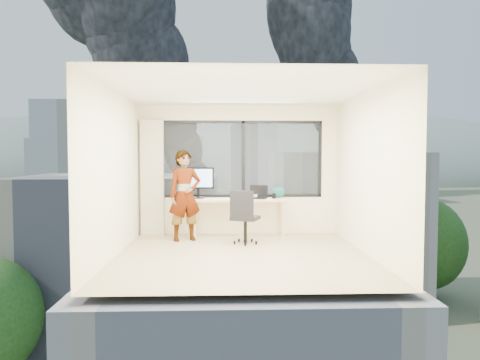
{
  "coord_description": "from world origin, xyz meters",
  "views": [
    {
      "loc": [
        -0.28,
        -6.86,
        1.56
      ],
      "look_at": [
        0.0,
        1.0,
        1.15
      ],
      "focal_mm": 32.6,
      "sensor_mm": 36.0,
      "label": 1
    }
  ],
  "objects_px": {
    "chair": "(245,216)",
    "monitor": "(198,182)",
    "desk": "(239,218)",
    "game_console": "(256,196)",
    "handbag": "(278,192)",
    "person": "(185,196)",
    "laptop": "(257,193)"
  },
  "relations": [
    {
      "from": "chair",
      "to": "monitor",
      "type": "distance_m",
      "value": 1.36
    },
    {
      "from": "person",
      "to": "laptop",
      "type": "height_order",
      "value": "person"
    },
    {
      "from": "chair",
      "to": "handbag",
      "type": "distance_m",
      "value": 1.2
    },
    {
      "from": "desk",
      "to": "monitor",
      "type": "height_order",
      "value": "monitor"
    },
    {
      "from": "game_console",
      "to": "laptop",
      "type": "relative_size",
      "value": 0.76
    },
    {
      "from": "chair",
      "to": "laptop",
      "type": "relative_size",
      "value": 2.56
    },
    {
      "from": "game_console",
      "to": "laptop",
      "type": "xyz_separation_m",
      "value": [
        -0.0,
        -0.23,
        0.08
      ]
    },
    {
      "from": "person",
      "to": "laptop",
      "type": "bearing_deg",
      "value": -6.88
    },
    {
      "from": "person",
      "to": "game_console",
      "type": "relative_size",
      "value": 5.73
    },
    {
      "from": "desk",
      "to": "laptop",
      "type": "height_order",
      "value": "laptop"
    },
    {
      "from": "person",
      "to": "handbag",
      "type": "bearing_deg",
      "value": -4.96
    },
    {
      "from": "desk",
      "to": "game_console",
      "type": "relative_size",
      "value": 6.09
    },
    {
      "from": "person",
      "to": "handbag",
      "type": "distance_m",
      "value": 1.9
    },
    {
      "from": "desk",
      "to": "monitor",
      "type": "distance_m",
      "value": 1.06
    },
    {
      "from": "person",
      "to": "laptop",
      "type": "xyz_separation_m",
      "value": [
        1.38,
        0.36,
        0.02
      ]
    },
    {
      "from": "person",
      "to": "game_console",
      "type": "height_order",
      "value": "person"
    },
    {
      "from": "chair",
      "to": "game_console",
      "type": "xyz_separation_m",
      "value": [
        0.26,
        0.95,
        0.29
      ]
    },
    {
      "from": "person",
      "to": "monitor",
      "type": "distance_m",
      "value": 0.58
    },
    {
      "from": "person",
      "to": "handbag",
      "type": "relative_size",
      "value": 6.03
    },
    {
      "from": "desk",
      "to": "handbag",
      "type": "height_order",
      "value": "handbag"
    },
    {
      "from": "person",
      "to": "game_console",
      "type": "distance_m",
      "value": 1.5
    },
    {
      "from": "desk",
      "to": "game_console",
      "type": "bearing_deg",
      "value": 31.81
    },
    {
      "from": "game_console",
      "to": "monitor",
      "type": "bearing_deg",
      "value": -178.39
    },
    {
      "from": "chair",
      "to": "laptop",
      "type": "bearing_deg",
      "value": 91.37
    },
    {
      "from": "chair",
      "to": "monitor",
      "type": "bearing_deg",
      "value": 157.53
    },
    {
      "from": "handbag",
      "to": "desk",
      "type": "bearing_deg",
      "value": -157.03
    },
    {
      "from": "monitor",
      "to": "game_console",
      "type": "distance_m",
      "value": 1.19
    },
    {
      "from": "person",
      "to": "desk",
      "type": "bearing_deg",
      "value": -1.6
    },
    {
      "from": "monitor",
      "to": "game_console",
      "type": "bearing_deg",
      "value": 6.22
    },
    {
      "from": "monitor",
      "to": "desk",
      "type": "bearing_deg",
      "value": -7.31
    },
    {
      "from": "desk",
      "to": "handbag",
      "type": "distance_m",
      "value": 0.95
    },
    {
      "from": "desk",
      "to": "person",
      "type": "relative_size",
      "value": 1.06
    }
  ]
}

